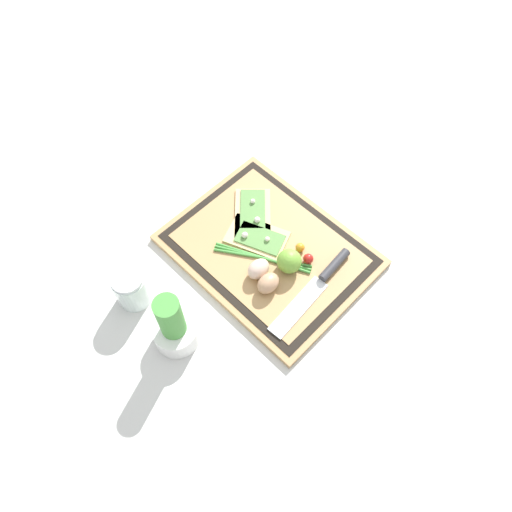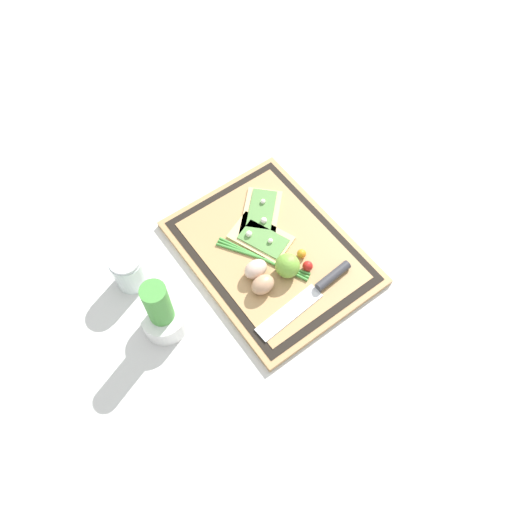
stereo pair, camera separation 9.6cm
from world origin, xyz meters
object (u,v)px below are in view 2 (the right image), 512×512
at_px(egg_pink, 256,269).
at_px(knife, 320,287).
at_px(cherry_tomato_red, 308,266).
at_px(sauce_jar, 129,272).
at_px(pizza_slice_near, 261,213).
at_px(cherry_tomato_yellow, 302,254).
at_px(lime, 288,266).
at_px(herb_pot, 162,314).
at_px(pizza_slice_far, 261,238).
at_px(egg_brown, 263,285).

bearing_deg(egg_pink, knife, -141.12).
height_order(knife, cherry_tomato_red, cherry_tomato_red).
bearing_deg(knife, sauce_jar, 49.74).
xyz_separation_m(pizza_slice_near, cherry_tomato_yellow, (-0.16, -0.00, 0.01)).
relative_size(lime, herb_pot, 0.33).
bearing_deg(lime, pizza_slice_far, -2.19).
bearing_deg(lime, egg_brown, 91.78).
relative_size(pizza_slice_far, egg_pink, 2.95).
xyz_separation_m(knife, sauce_jar, (0.29, 0.34, 0.02)).
bearing_deg(lime, pizza_slice_near, -16.52).
bearing_deg(herb_pot, cherry_tomato_yellow, -97.59).
height_order(knife, herb_pot, herb_pot).
bearing_deg(egg_pink, cherry_tomato_red, -120.10).
height_order(pizza_slice_far, sauce_jar, sauce_jar).
xyz_separation_m(pizza_slice_far, cherry_tomato_red, (-0.13, -0.04, 0.01)).
height_order(egg_brown, cherry_tomato_yellow, egg_brown).
bearing_deg(herb_pot, egg_pink, -94.95).
relative_size(pizza_slice_near, pizza_slice_far, 1.02).
height_order(pizza_slice_far, cherry_tomato_red, cherry_tomato_red).
bearing_deg(pizza_slice_far, egg_brown, 145.32).
height_order(pizza_slice_far, egg_pink, egg_pink).
bearing_deg(egg_brown, cherry_tomato_yellow, -83.08).
bearing_deg(egg_pink, egg_brown, 165.54).
xyz_separation_m(egg_pink, cherry_tomato_red, (-0.06, -0.11, -0.01)).
relative_size(pizza_slice_near, knife, 0.63).
height_order(pizza_slice_near, cherry_tomato_red, cherry_tomato_red).
relative_size(knife, egg_brown, 4.80).
relative_size(egg_pink, lime, 0.98).
bearing_deg(cherry_tomato_yellow, egg_pink, 77.17).
bearing_deg(herb_pot, sauce_jar, 1.61).
xyz_separation_m(knife, cherry_tomato_red, (0.06, -0.01, 0.00)).
relative_size(knife, cherry_tomato_red, 11.07).
height_order(egg_pink, herb_pot, herb_pot).
bearing_deg(sauce_jar, egg_brown, -132.14).
height_order(pizza_slice_far, lime, lime).
bearing_deg(sauce_jar, knife, -130.26).
bearing_deg(lime, cherry_tomato_yellow, -76.36).
height_order(cherry_tomato_red, cherry_tomato_yellow, cherry_tomato_red).
bearing_deg(cherry_tomato_red, pizza_slice_near, -1.79).
relative_size(knife, cherry_tomato_yellow, 12.30).
bearing_deg(cherry_tomato_yellow, sauce_jar, 61.69).
height_order(pizza_slice_far, knife, pizza_slice_far).
bearing_deg(cherry_tomato_red, knife, 169.87).
bearing_deg(herb_pot, egg_brown, -105.49).
distance_m(egg_pink, lime, 0.08).
bearing_deg(pizza_slice_near, egg_brown, 144.30).
distance_m(egg_brown, sauce_jar, 0.32).
relative_size(lime, cherry_tomato_red, 2.36).
distance_m(pizza_slice_near, cherry_tomato_yellow, 0.16).
relative_size(pizza_slice_far, cherry_tomato_yellow, 7.56).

